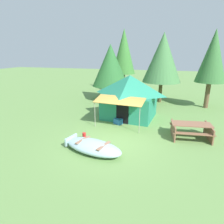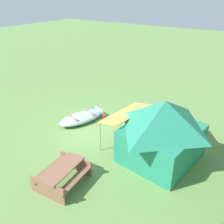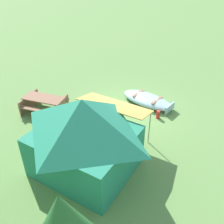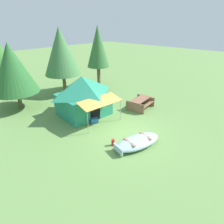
% 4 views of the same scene
% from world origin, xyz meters
% --- Properties ---
extents(ground_plane, '(80.00, 80.00, 0.00)m').
position_xyz_m(ground_plane, '(0.00, 0.00, 0.00)').
color(ground_plane, '#658E4A').
extents(beached_rowboat, '(2.92, 1.83, 0.47)m').
position_xyz_m(beached_rowboat, '(-0.56, -1.22, 0.24)').
color(beached_rowboat, '#9AB9C3').
rests_on(beached_rowboat, ground_plane).
extents(canvas_cabin_tent, '(3.59, 4.19, 2.73)m').
position_xyz_m(canvas_cabin_tent, '(-0.02, 3.80, 1.42)').
color(canvas_cabin_tent, '#268566').
rests_on(canvas_cabin_tent, ground_plane).
extents(picnic_table, '(2.03, 1.70, 0.75)m').
position_xyz_m(picnic_table, '(3.56, 1.48, 0.48)').
color(picnic_table, '#8B5D45').
rests_on(picnic_table, ground_plane).
extents(cooler_box, '(0.57, 0.51, 0.32)m').
position_xyz_m(cooler_box, '(-0.37, 2.36, 0.16)').
color(cooler_box, '#2569AD').
rests_on(cooler_box, ground_plane).
extents(fuel_can, '(0.23, 0.23, 0.36)m').
position_xyz_m(fuel_can, '(-1.40, -0.24, 0.18)').
color(fuel_can, red).
rests_on(fuel_can, ground_plane).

